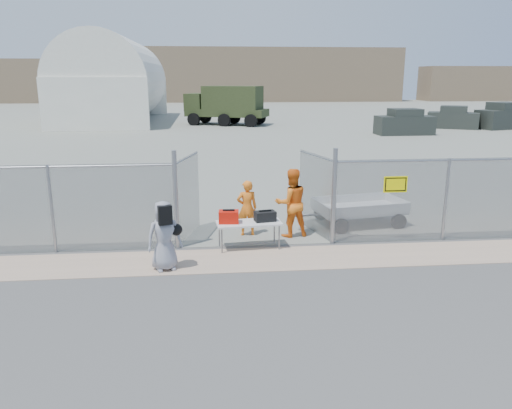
{
  "coord_description": "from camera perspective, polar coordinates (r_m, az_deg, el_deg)",
  "views": [
    {
      "loc": [
        -1.17,
        -10.14,
        4.24
      ],
      "look_at": [
        0.0,
        2.0,
        1.1
      ],
      "focal_mm": 35.0,
      "sensor_mm": 36.0,
      "label": 1
    }
  ],
  "objects": [
    {
      "name": "military_truck",
      "position": [
        45.44,
        -3.34,
        11.21
      ],
      "size": [
        7.65,
        5.13,
        3.42
      ],
      "primitive_type": null,
      "rotation": [
        0.0,
        0.0,
        -0.38
      ],
      "color": "#2F3B1C",
      "rests_on": "ground"
    },
    {
      "name": "black_duffel",
      "position": [
        12.59,
        1.04,
        -1.35
      ],
      "size": [
        0.57,
        0.4,
        0.25
      ],
      "primitive_type": "cube",
      "rotation": [
        0.0,
        0.0,
        0.19
      ],
      "color": "black",
      "rests_on": "folding_table"
    },
    {
      "name": "parked_vehicle_near",
      "position": [
        39.28,
        16.61,
        9.02
      ],
      "size": [
        4.19,
        1.96,
        1.88
      ],
      "primitive_type": null,
      "rotation": [
        0.0,
        0.0,
        0.02
      ],
      "color": "#2B302B",
      "rests_on": "ground"
    },
    {
      "name": "parked_vehicle_far",
      "position": [
        46.93,
        26.57,
        9.05
      ],
      "size": [
        5.08,
        3.29,
        2.12
      ],
      "primitive_type": null,
      "rotation": [
        0.0,
        0.0,
        0.27
      ],
      "color": "#2B302B",
      "rests_on": "ground"
    },
    {
      "name": "ground",
      "position": [
        11.05,
        1.01,
        -8.12
      ],
      "size": [
        160.0,
        160.0,
        0.0
      ],
      "primitive_type": "plane",
      "color": "#454545"
    },
    {
      "name": "visitor",
      "position": [
        11.3,
        -10.45,
        -3.55
      ],
      "size": [
        0.89,
        0.72,
        1.59
      ],
      "primitive_type": "imported",
      "rotation": [
        0.0,
        0.0,
        0.3
      ],
      "color": "gray",
      "rests_on": "ground"
    },
    {
      "name": "utility_trailer",
      "position": [
        14.95,
        11.69,
        -0.77
      ],
      "size": [
        3.51,
        2.21,
        0.79
      ],
      "primitive_type": null,
      "rotation": [
        0.0,
        0.0,
        0.17
      ],
      "color": "silver",
      "rests_on": "ground"
    },
    {
      "name": "tarmac_inside",
      "position": [
        52.32,
        -4.29,
        9.75
      ],
      "size": [
        160.0,
        80.0,
        0.01
      ],
      "primitive_type": "cube",
      "color": "gray",
      "rests_on": "ground"
    },
    {
      "name": "security_worker_right",
      "position": [
        13.46,
        4.05,
        0.19
      ],
      "size": [
        1.01,
        0.85,
        1.87
      ],
      "primitive_type": "imported",
      "rotation": [
        0.0,
        0.0,
        3.31
      ],
      "color": "orange",
      "rests_on": "ground"
    },
    {
      "name": "chain_link_fence",
      "position": [
        12.59,
        -0.0,
        0.0
      ],
      "size": [
        40.0,
        0.2,
        2.2
      ],
      "primitive_type": null,
      "color": "gray",
      "rests_on": "ground"
    },
    {
      "name": "folding_table",
      "position": [
        12.63,
        -0.82,
        -3.53
      ],
      "size": [
        1.68,
        0.82,
        0.69
      ],
      "primitive_type": null,
      "rotation": [
        0.0,
        0.0,
        0.09
      ],
      "color": "silver",
      "rests_on": "ground"
    },
    {
      "name": "orange_bag",
      "position": [
        12.45,
        -3.13,
        -1.42
      ],
      "size": [
        0.51,
        0.36,
        0.31
      ],
      "primitive_type": "cube",
      "rotation": [
        0.0,
        0.0,
        -0.07
      ],
      "color": "red",
      "rests_on": "folding_table"
    },
    {
      "name": "security_worker_left",
      "position": [
        13.54,
        -1.03,
        -0.42
      ],
      "size": [
        0.59,
        0.41,
        1.54
      ],
      "primitive_type": "imported",
      "rotation": [
        0.0,
        0.0,
        3.22
      ],
      "color": "orange",
      "rests_on": "ground"
    },
    {
      "name": "distant_hills",
      "position": [
        88.35,
        -1.57,
        14.59
      ],
      "size": [
        140.0,
        6.0,
        9.0
      ],
      "primitive_type": null,
      "color": "#7F684F",
      "rests_on": "ground"
    },
    {
      "name": "dirt_strip",
      "position": [
        11.97,
        0.46,
        -6.26
      ],
      "size": [
        44.0,
        1.6,
        0.01
      ],
      "primitive_type": "cube",
      "color": "tan",
      "rests_on": "ground"
    },
    {
      "name": "quonset_hangar",
      "position": [
        50.91,
        -15.97,
        13.62
      ],
      "size": [
        9.0,
        18.0,
        8.0
      ],
      "primitive_type": null,
      "color": "white",
      "rests_on": "ground"
    },
    {
      "name": "parked_vehicle_mid",
      "position": [
        45.44,
        21.61,
        9.23
      ],
      "size": [
        4.4,
        3.5,
        1.82
      ],
      "primitive_type": null,
      "rotation": [
        0.0,
        0.0,
        -0.49
      ],
      "color": "#2B302B",
      "rests_on": "ground"
    }
  ]
}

